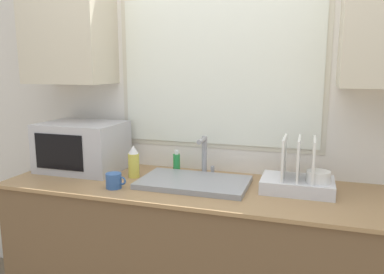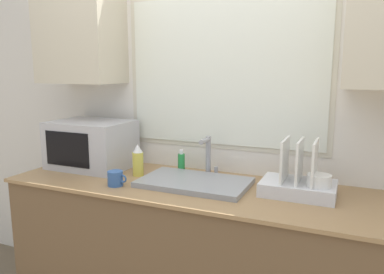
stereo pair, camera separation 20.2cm
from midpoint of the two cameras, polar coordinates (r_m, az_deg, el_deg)
countertop at (r=2.28m, az=-1.09°, el=-18.35°), size 2.28×0.69×0.90m
wall_back at (r=2.31m, az=1.42°, el=6.88°), size 6.00×0.38×2.60m
sink_basin at (r=2.11m, az=-2.47°, el=-6.95°), size 0.61×0.37×0.03m
faucet at (r=2.26m, az=-0.64°, el=-2.56°), size 0.08×0.14×0.24m
microwave at (r=2.53m, az=-18.58°, el=-1.39°), size 0.51×0.38×0.31m
dish_rack at (r=2.04m, az=13.34°, el=-6.33°), size 0.37×0.26×0.29m
spray_bottle at (r=2.29m, az=-11.41°, el=-3.77°), size 0.07×0.07×0.20m
soap_bottle at (r=2.35m, az=-4.82°, el=-3.96°), size 0.04×0.04×0.14m
mug_near_sink at (r=2.12m, az=-14.52°, el=-6.51°), size 0.12×0.09×0.08m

